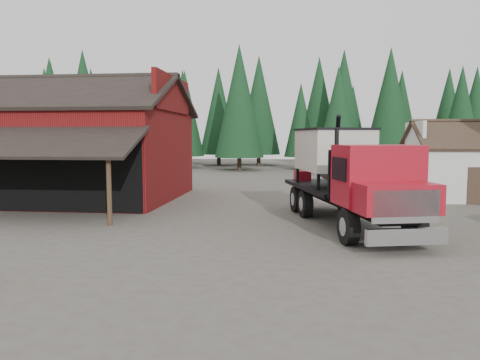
# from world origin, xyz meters

# --- Properties ---
(ground) EXTENTS (120.00, 120.00, 0.00)m
(ground) POSITION_xyz_m (0.00, 0.00, 0.00)
(ground) COLOR #4E483D
(ground) RESTS_ON ground
(red_barn) EXTENTS (12.80, 13.63, 7.18)m
(red_barn) POSITION_xyz_m (-11.00, 9.90, 2.69)
(red_barn) COLOR maroon
(red_barn) RESTS_ON ground
(conifer_backdrop) EXTENTS (76.00, 16.00, 16.00)m
(conifer_backdrop) POSITION_xyz_m (0.00, 42.00, 0.00)
(conifer_backdrop) COLOR black
(conifer_backdrop) RESTS_ON ground
(near_pine_a) EXTENTS (4.40, 4.40, 11.40)m
(near_pine_a) POSITION_xyz_m (-22.00, 28.00, 6.39)
(near_pine_a) COLOR #382619
(near_pine_a) RESTS_ON ground
(near_pine_b) EXTENTS (3.96, 3.96, 10.40)m
(near_pine_b) POSITION_xyz_m (6.00, 30.00, 5.89)
(near_pine_b) COLOR #382619
(near_pine_b) RESTS_ON ground
(near_pine_d) EXTENTS (5.28, 5.28, 13.40)m
(near_pine_d) POSITION_xyz_m (-4.00, 34.00, 7.39)
(near_pine_d) COLOR #382619
(near_pine_d) RESTS_ON ground
(feed_truck) EXTENTS (5.10, 10.56, 4.61)m
(feed_truck) POSITION_xyz_m (4.00, 3.27, 2.15)
(feed_truck) COLOR black
(feed_truck) RESTS_ON ground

